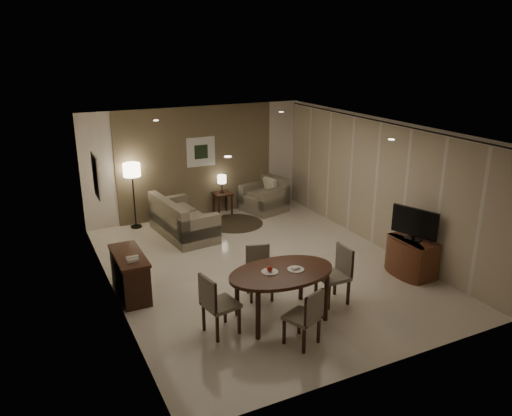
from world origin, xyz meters
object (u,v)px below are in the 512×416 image
chair_near (302,316)px  floor_lamp (134,196)px  tv_cabinet (412,257)px  dining_table (281,295)px  console_desk (130,275)px  chair_far (260,274)px  chair_right (333,276)px  sofa (183,217)px  chair_left (221,304)px  armchair (264,195)px  side_table (223,203)px

chair_near → floor_lamp: (-1.03, 5.80, 0.33)m
tv_cabinet → dining_table: size_ratio=0.53×
console_desk → chair_far: size_ratio=1.36×
floor_lamp → chair_right: bearing=-67.0°
sofa → dining_table: bearing=176.9°
chair_left → chair_far: bearing=-65.1°
dining_table → armchair: armchair is taller
sofa → armchair: size_ratio=1.90×
console_desk → chair_left: chair_left is taller
sofa → side_table: bearing=-61.1°
chair_near → side_table: chair_near is taller
armchair → side_table: 1.09m
sofa → side_table: 1.65m
console_desk → dining_table: 2.65m
side_table → chair_right: bearing=-90.9°
sofa → chair_right: bearing=-169.2°
tv_cabinet → chair_far: bearing=171.5°
chair_far → chair_right: (1.01, -0.67, 0.04)m
chair_right → armchair: 4.86m
tv_cabinet → dining_table: (-2.94, -0.30, 0.05)m
chair_near → chair_left: (-0.92, 0.78, 0.04)m
dining_table → chair_left: chair_left is taller
console_desk → armchair: 5.07m
chair_left → floor_lamp: 5.03m
chair_left → armchair: size_ratio=0.99×
dining_table → floor_lamp: bearing=102.4°
dining_table → chair_right: size_ratio=1.78×
chair_left → side_table: (2.09, 5.00, -0.20)m
dining_table → armchair: (2.14, 4.79, 0.03)m
tv_cabinet → armchair: bearing=100.1°
chair_left → floor_lamp: floor_lamp is taller
floor_lamp → armchair: bearing=-4.6°
armchair → tv_cabinet: bearing=-5.1°
dining_table → side_table: bearing=77.8°
chair_near → chair_left: bearing=-62.1°
console_desk → chair_near: bearing=-53.7°
chair_near → chair_right: size_ratio=0.92×
floor_lamp → chair_far: bearing=-75.7°
chair_far → armchair: 4.58m
console_desk → sofa: size_ratio=0.65×
tv_cabinet → chair_right: size_ratio=0.94×
tv_cabinet → floor_lamp: bearing=130.4°
chair_far → tv_cabinet: bearing=7.5°
console_desk → chair_left: (0.95, -1.77, 0.10)m
chair_right → tv_cabinet: bearing=97.1°
chair_left → floor_lamp: bearing=-9.3°
dining_table → chair_near: chair_near is taller
tv_cabinet → side_table: 5.08m
armchair → chair_near: bearing=-37.0°
chair_far → floor_lamp: 4.46m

